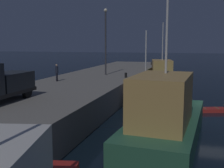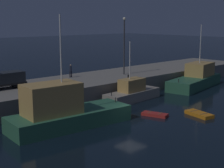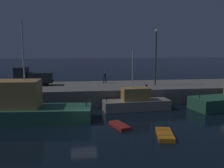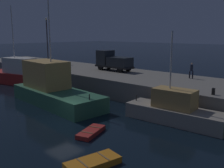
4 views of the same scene
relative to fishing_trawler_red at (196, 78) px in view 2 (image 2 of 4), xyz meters
The scene contains 11 objects.
ground_plane 20.92m from the fishing_trawler_red, 163.53° to the right, with size 320.00×320.00×0.00m, color black.
pier_quay 21.17m from the fishing_trawler_red, 161.09° to the left, with size 72.73×9.48×2.19m.
fishing_trawler_red is the anchor object (origin of this frame).
fishing_boat_blue 25.97m from the fishing_trawler_red, behind, with size 12.10×4.77×10.44m.
fishing_boat_orange 13.39m from the fishing_trawler_red, behind, with size 8.41×3.01×7.41m.
dinghy_orange_near 16.01m from the fishing_trawler_red, 144.89° to the right, with size 1.91×3.27×0.42m.
dinghy_red_small 17.67m from the fishing_trawler_red, 159.84° to the right, with size 1.85×2.89×0.36m.
lamp_post_east 12.40m from the fishing_trawler_red, 146.38° to the left, with size 0.44×0.44×8.12m.
dockworker 18.89m from the fishing_trawler_red, 150.68° to the left, with size 0.46×0.41×1.78m.
bollard_west 9.01m from the fishing_trawler_red, 18.78° to the left, with size 0.28×0.28×0.52m, color black.
bollard_central 11.84m from the fishing_trawler_red, 165.25° to the left, with size 0.28×0.28×0.56m, color black.
Camera 2 is at (-22.79, -22.31, 9.95)m, focal length 53.92 mm.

